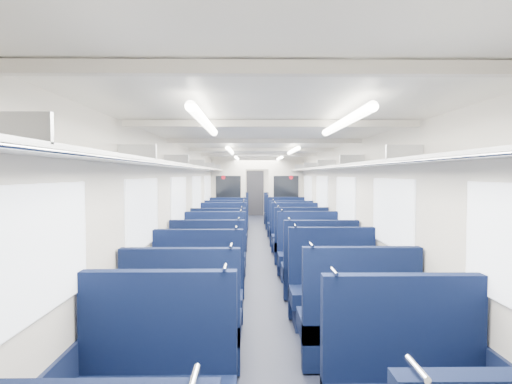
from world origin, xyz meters
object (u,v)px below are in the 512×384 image
Objects in this scene: seat_13 at (300,246)px; seat_17 at (291,232)px; seat_15 at (295,238)px; seat_21 at (281,218)px; bulkhead at (257,194)px; seat_10 at (214,258)px; seat_14 at (223,238)px; seat_19 at (286,225)px; seat_4 at (183,330)px; seat_18 at (228,226)px; seat_22 at (233,215)px; seat_11 at (308,258)px; seat_16 at (226,231)px; seat_8 at (208,272)px; seat_23 at (279,215)px; seat_7 at (334,294)px; seat_6 at (197,299)px; seat_20 at (232,219)px; seat_12 at (219,248)px; seat_5 at (357,328)px; seat_9 at (319,273)px; end_door at (255,193)px.

seat_13 is 2.10m from seat_17.
seat_15 is 4.35m from seat_21.
bulkhead reaches higher than seat_10.
seat_14 is 1.00× the size of seat_15.
seat_4 is at bearing -101.59° from seat_19.
seat_22 is at bearing 90.00° from seat_18.
seat_11 is 1.00× the size of seat_21.
seat_14 is at bearing -90.00° from seat_22.
seat_14 and seat_16 have the same top height.
seat_8 is at bearing -106.06° from seat_19.
seat_21 is at bearing 90.00° from seat_11.
seat_23 is (0.00, 3.11, 0.00)m from seat_19.
bulkhead is 2.31× the size of seat_8.
seat_13 is 1.00× the size of seat_18.
seat_8 is (-1.66, 1.16, 0.00)m from seat_7.
seat_4 is 1.00× the size of seat_6.
seat_7 and seat_16 have the same top height.
seat_20 is (-1.66, 8.80, 0.00)m from seat_7.
seat_13 and seat_14 have the same top height.
seat_7 is 1.00× the size of seat_12.
seat_7 is 1.00× the size of seat_19.
seat_5 is 1.00× the size of seat_13.
seat_9 is 1.00× the size of seat_11.
seat_20 is (-1.66, 4.29, 0.00)m from seat_15.
end_door is 1.65× the size of seat_14.
seat_15 is (1.66, 1.24, 0.00)m from seat_12.
seat_7 is 5.99m from seat_16.
seat_5 is 2.83m from seat_8.
seat_7 is 1.00× the size of seat_17.
seat_23 is (1.66, 11.21, 0.00)m from seat_4.
bulkhead reaches higher than seat_4.
seat_4 is 10.16m from seat_21.
seat_12 is 1.00× the size of seat_22.
seat_9 is at bearing -90.00° from seat_19.
seat_11 is (0.00, 1.15, 0.00)m from seat_9.
seat_16 is at bearing 90.00° from seat_14.
seat_13 and seat_21 have the same top height.
seat_8 is 1.00× the size of seat_11.
seat_20 is at bearing 90.00° from seat_6.
seat_12 is (-0.83, -4.39, -0.86)m from bulkhead.
bulkhead is 2.31× the size of seat_14.
seat_14 is 1.00× the size of seat_17.
seat_8 is 1.00× the size of seat_15.
seat_10 is 1.00× the size of seat_11.
seat_15 is (1.66, -0.09, 0.00)m from seat_14.
seat_11 is 1.00× the size of seat_23.
seat_4 is 1.00× the size of seat_5.
bulkhead is 2.31× the size of seat_10.
seat_20 is 1.66m from seat_21.
bulkhead is 2.31× the size of seat_22.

